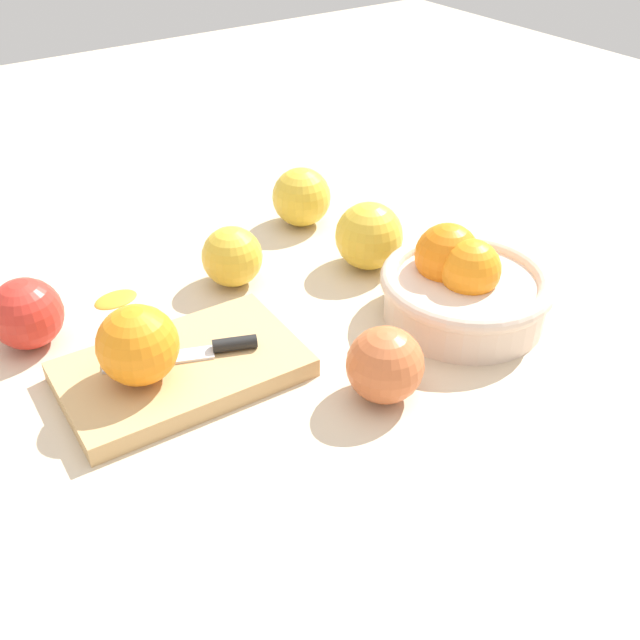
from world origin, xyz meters
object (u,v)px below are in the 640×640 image
Objects in this scene: apple_front_center at (232,257)px; apple_front_left_2 at (369,236)px; orange_on_board at (138,345)px; bowl at (463,286)px; cutting_board at (182,369)px; apple_front_left at (301,197)px; apple_front_right at (26,314)px; apple_back_center at (385,365)px; knife at (202,350)px.

apple_front_left_2 reaches higher than apple_front_center.
orange_on_board is 1.08× the size of apple_front_center.
orange_on_board is at bearing -12.12° from bowl.
apple_front_left is at bearing -143.25° from cutting_board.
apple_front_center is 0.95× the size of apple_front_right.
apple_back_center is 0.38m from apple_front_right.
apple_front_right is at bearing -65.93° from orange_on_board.
bowl reaches higher than apple_back_center.
apple_front_left_2 is (-0.16, 0.06, 0.01)m from apple_front_center.
apple_front_left_2 is (-0.27, -0.07, 0.02)m from knife.
apple_front_left_2 is at bearing -124.07° from apple_back_center.
bowl reaches higher than knife.
apple_front_left_2 is (0.02, -0.15, 0.00)m from bowl.
apple_front_left is at bearing -146.60° from orange_on_board.
apple_front_right is (0.13, -0.15, 0.01)m from knife.
apple_front_center is (-0.13, -0.13, 0.03)m from cutting_board.
bowl is 2.52× the size of apple_back_center.
orange_on_board is 0.16m from apple_front_right.
knife is (-0.02, 0.00, 0.02)m from cutting_board.
apple_front_left_2 is (-0.14, -0.21, 0.00)m from apple_back_center.
apple_back_center is (0.16, 0.06, -0.00)m from bowl.
knife is 1.96× the size of apple_front_right.
apple_front_left_2 is (-0.29, -0.07, 0.03)m from cutting_board.
apple_back_center is 1.04× the size of apple_front_center.
orange_on_board is at bearing 114.07° from apple_front_right.
orange_on_board is at bearing 3.22° from cutting_board.
apple_back_center is 0.27m from apple_front_center.
apple_front_right is at bearing -3.56° from apple_front_center.
bowl reaches higher than apple_front_right.
apple_front_left reaches higher than knife.
apple_front_left_2 is (-0.40, 0.07, 0.00)m from apple_front_right.
knife is at bearing 50.55° from apple_front_center.
apple_front_center is at bearing -85.85° from apple_back_center.
apple_front_left_2 is at bearing 169.37° from apple_front_right.
apple_front_left is 0.17m from apple_front_center.
apple_front_center reaches higher than cutting_board.
cutting_board is 1.58× the size of knife.
apple_front_center is at bearing -20.58° from apple_front_left_2.
knife is at bearing 14.93° from apple_front_left_2.
knife is at bearing 131.85° from apple_front_right.
cutting_board is 0.19m from apple_front_center.
cutting_board is 0.18m from apple_front_right.
apple_front_left_2 is at bearing -166.42° from cutting_board.
orange_on_board is at bearing 33.40° from apple_front_left.
apple_front_center is (0.02, -0.27, -0.00)m from apple_back_center.
apple_front_left is 0.14m from apple_front_left_2.
bowl is at bearing 164.98° from knife.
apple_front_left is (-0.28, -0.21, 0.03)m from cutting_board.
apple_front_right reaches higher than knife.
apple_front_left is (-0.26, -0.21, 0.01)m from knife.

